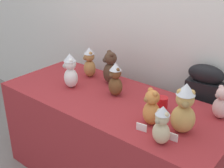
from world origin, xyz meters
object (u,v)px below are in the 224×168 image
object	(u,v)px
instrument_case	(199,123)
teddy_bear_blush	(221,103)
teddy_bear_ginger	(152,108)
teddy_bear_snow	(70,71)
teddy_bear_cocoa	(110,68)
teddy_bear_chestnut	(115,80)
teddy_bear_sand	(162,125)
party_cup_red	(162,104)
display_table	(112,141)
teddy_bear_caramel	(89,62)
teddy_bear_honey	(184,109)

from	to	relation	value
instrument_case	teddy_bear_blush	world-z (taller)	instrument_case
teddy_bear_ginger	teddy_bear_snow	bearing A→B (deg)	-155.50
teddy_bear_cocoa	teddy_bear_ginger	distance (m)	0.71
teddy_bear_cocoa	teddy_bear_snow	bearing A→B (deg)	-93.56
teddy_bear_chestnut	teddy_bear_sand	distance (m)	0.68
party_cup_red	teddy_bear_cocoa	bearing A→B (deg)	165.37
instrument_case	teddy_bear_snow	bearing A→B (deg)	-153.74
display_table	teddy_bear_snow	bearing A→B (deg)	-172.27
teddy_bear_cocoa	display_table	bearing A→B (deg)	-15.95
teddy_bear_caramel	teddy_bear_chestnut	world-z (taller)	teddy_bear_caramel
teddy_bear_caramel	teddy_bear_chestnut	xyz separation A→B (m)	(0.41, -0.15, -0.00)
teddy_bear_caramel	teddy_bear_honey	bearing A→B (deg)	9.61
display_table	teddy_bear_blush	distance (m)	0.93
teddy_bear_snow	party_cup_red	size ratio (longest dim) A/B	2.65
teddy_bear_honey	teddy_bear_ginger	world-z (taller)	teddy_bear_honey
teddy_bear_chestnut	teddy_bear_sand	bearing A→B (deg)	-13.19
teddy_bear_honey	party_cup_red	distance (m)	0.29
teddy_bear_caramel	teddy_bear_blush	distance (m)	1.17
teddy_bear_caramel	teddy_bear_snow	size ratio (longest dim) A/B	0.93
teddy_bear_caramel	teddy_bear_chestnut	size ratio (longest dim) A/B	1.02
instrument_case	teddy_bear_honey	bearing A→B (deg)	-85.05
instrument_case	teddy_bear_blush	distance (m)	0.52
instrument_case	teddy_bear_caramel	size ratio (longest dim) A/B	3.83
teddy_bear_honey	teddy_bear_ginger	size ratio (longest dim) A/B	1.34
display_table	teddy_bear_caramel	xyz separation A→B (m)	(-0.43, 0.21, 0.53)
instrument_case	teddy_bear_snow	distance (m)	1.14
instrument_case	teddy_bear_cocoa	xyz separation A→B (m)	(-0.71, -0.30, 0.40)
teddy_bear_cocoa	teddy_bear_sand	distance (m)	0.92
teddy_bear_snow	display_table	bearing A→B (deg)	36.56
teddy_bear_snow	teddy_bear_blush	bearing A→B (deg)	43.31
teddy_bear_caramel	teddy_bear_cocoa	xyz separation A→B (m)	(0.23, 0.01, -0.00)
party_cup_red	display_table	bearing A→B (deg)	-170.83
teddy_bear_ginger	party_cup_red	size ratio (longest dim) A/B	2.25
teddy_bear_ginger	teddy_bear_chestnut	bearing A→B (deg)	-173.09
teddy_bear_blush	teddy_bear_snow	xyz separation A→B (m)	(-1.13, -0.29, 0.03)
teddy_bear_sand	display_table	bearing A→B (deg)	168.59
display_table	instrument_case	bearing A→B (deg)	45.22
teddy_bear_blush	display_table	bearing A→B (deg)	-128.41
teddy_bear_blush	teddy_bear_ginger	bearing A→B (deg)	-97.65
teddy_bear_honey	teddy_bear_sand	distance (m)	0.20
teddy_bear_honey	teddy_bear_caramel	distance (m)	1.09
teddy_bear_blush	party_cup_red	world-z (taller)	teddy_bear_blush
display_table	teddy_bear_sand	size ratio (longest dim) A/B	7.44
teddy_bear_sand	teddy_bear_ginger	bearing A→B (deg)	150.76
teddy_bear_honey	teddy_bear_cocoa	bearing A→B (deg)	130.03
teddy_bear_blush	teddy_bear_snow	size ratio (longest dim) A/B	0.79
teddy_bear_sand	party_cup_red	size ratio (longest dim) A/B	2.24
teddy_bear_caramel	teddy_bear_sand	world-z (taller)	teddy_bear_caramel
teddy_bear_chestnut	party_cup_red	distance (m)	0.42
teddy_bear_caramel	party_cup_red	distance (m)	0.84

